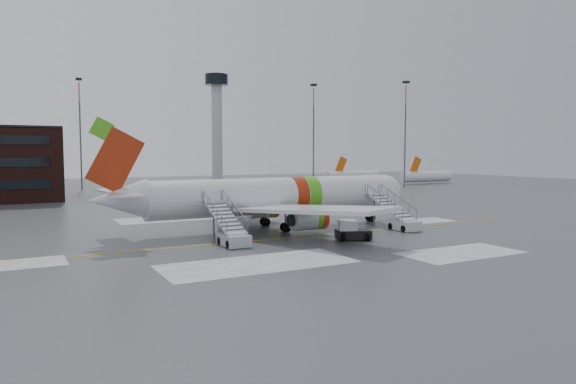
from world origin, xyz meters
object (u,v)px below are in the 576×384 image
pushback_tug (351,231)px  airliner (271,197)px  airstair_fwd (399,219)px  airstair_aft (231,232)px

pushback_tug → airliner: bearing=110.6°
airstair_fwd → airstair_aft: same height
airliner → pushback_tug: size_ratio=9.78×
airstair_fwd → airliner: bearing=150.8°
airstair_fwd → pushback_tug: (-8.17, -2.90, -0.26)m
airliner → airstair_fwd: 13.61m
airstair_aft → pushback_tug: bearing=-15.1°
airstair_aft → airstair_fwd: bearing=0.0°
airstair_fwd → pushback_tug: airstair_fwd is taller
airliner → airstair_fwd: airliner is taller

